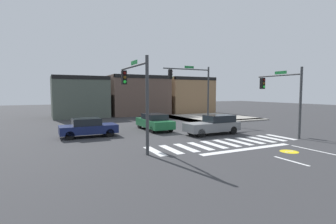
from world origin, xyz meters
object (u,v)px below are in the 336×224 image
object	(u,v)px
traffic_signal_northeast	(193,84)
car_green	(154,122)
traffic_signal_southwest	(136,87)
car_gray	(214,125)
traffic_signal_southeast	(282,90)
car_navy	(88,127)

from	to	relation	value
traffic_signal_northeast	car_green	world-z (taller)	traffic_signal_northeast
traffic_signal_southwest	car_gray	bearing A→B (deg)	-74.23
traffic_signal_southwest	car_green	xyz separation A→B (m)	(3.99, 6.38, -3.00)
traffic_signal_southeast	car_navy	xyz separation A→B (m)	(-13.91, 6.16, -2.85)
traffic_signal_northeast	car_green	bearing A→B (deg)	19.05
traffic_signal_southwest	car_green	size ratio (longest dim) A/B	1.15
traffic_signal_southeast	traffic_signal_northeast	world-z (taller)	traffic_signal_northeast
car_gray	car_green	bearing A→B (deg)	-51.20
traffic_signal_southeast	traffic_signal_northeast	bearing A→B (deg)	17.14
car_green	car_gray	xyz separation A→B (m)	(3.44, -4.28, 0.02)
car_green	car_navy	bearing A→B (deg)	-80.98
traffic_signal_southwest	traffic_signal_northeast	bearing A→B (deg)	-48.29
car_navy	car_gray	bearing A→B (deg)	-19.47
traffic_signal_southwest	car_gray	distance (m)	8.28
traffic_signal_southeast	car_gray	distance (m)	5.99
traffic_signal_southeast	car_gray	world-z (taller)	traffic_signal_southeast
traffic_signal_southwest	traffic_signal_southeast	distance (m)	11.94
car_navy	car_gray	xyz separation A→B (m)	(9.43, -3.33, 0.05)
traffic_signal_northeast	car_navy	xyz separation A→B (m)	(-11.17, -2.74, -3.60)
car_green	car_gray	distance (m)	5.50
car_green	car_navy	size ratio (longest dim) A/B	1.11
traffic_signal_southeast	car_navy	size ratio (longest dim) A/B	1.25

